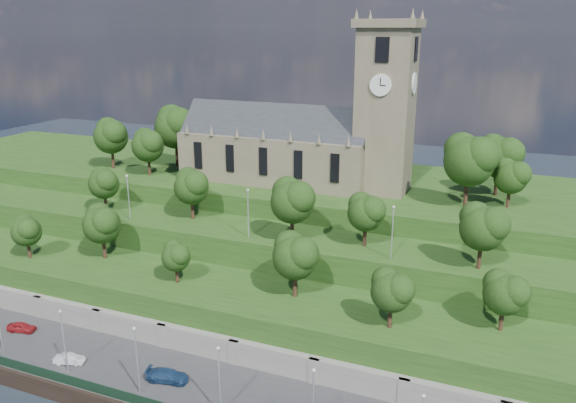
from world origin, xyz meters
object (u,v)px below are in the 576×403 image
at_px(car_middle, 69,359).
at_px(car_right, 167,376).
at_px(car_left, 22,327).
at_px(church, 305,138).

height_order(car_middle, car_right, car_right).
xyz_separation_m(car_left, car_right, (23.75, -2.00, 0.07)).
xyz_separation_m(church, car_right, (-1.12, -40.68, -19.82)).
relative_size(church, car_middle, 10.85).
xyz_separation_m(church, car_middle, (-13.84, -42.07, -19.94)).
xyz_separation_m(car_left, car_middle, (11.03, -3.40, -0.04)).
height_order(church, car_right, church).
height_order(car_left, car_right, car_right).
relative_size(car_middle, car_right, 0.74).
bearing_deg(car_middle, church, -36.27).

